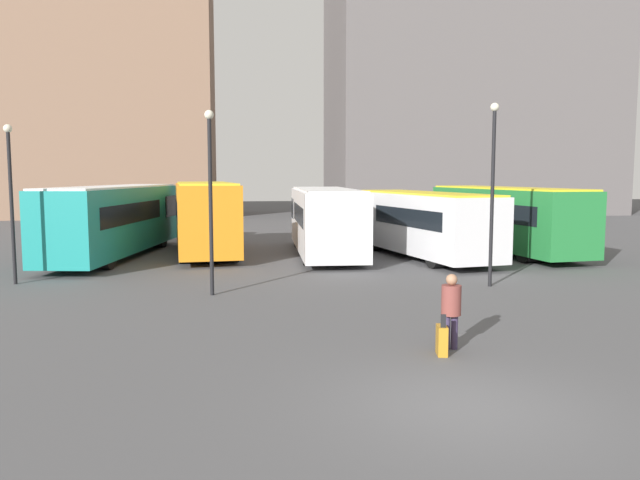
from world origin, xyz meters
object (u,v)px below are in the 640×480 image
(bus_1, at_px, (205,216))
(bus_3, at_px, (421,222))
(lamp_post_0, at_px, (11,190))
(lamp_post_1, at_px, (210,187))
(lamp_post_2, at_px, (493,180))
(bus_0, at_px, (116,218))
(bus_2, at_px, (325,219))
(traveler, at_px, (451,305))
(bus_4, at_px, (504,217))
(suitcase, at_px, (442,340))

(bus_1, xyz_separation_m, bus_3, (9.64, -2.28, -0.21))
(lamp_post_0, relative_size, lamp_post_1, 0.95)
(bus_1, xyz_separation_m, lamp_post_2, (9.77, -9.74, 1.70))
(bus_1, bearing_deg, bus_0, 88.10)
(bus_3, distance_m, lamp_post_2, 7.70)
(bus_2, relative_size, traveler, 6.51)
(bus_1, bearing_deg, lamp_post_0, 134.51)
(bus_2, height_order, lamp_post_1, lamp_post_1)
(bus_2, height_order, bus_4, bus_4)
(bus_1, bearing_deg, traveler, -166.27)
(bus_2, relative_size, lamp_post_2, 1.75)
(bus_4, xyz_separation_m, lamp_post_0, (-20.07, -6.12, 1.48))
(bus_0, relative_size, bus_4, 1.13)
(traveler, bearing_deg, bus_2, 11.69)
(bus_3, xyz_separation_m, lamp_post_2, (0.13, -7.46, 1.91))
(bus_1, height_order, lamp_post_2, lamp_post_2)
(traveler, xyz_separation_m, suitcase, (-0.33, -0.40, -0.65))
(traveler, relative_size, lamp_post_1, 0.29)
(lamp_post_1, xyz_separation_m, lamp_post_2, (9.09, 0.34, 0.20))
(lamp_post_2, bearing_deg, lamp_post_0, 170.89)
(bus_2, xyz_separation_m, bus_4, (8.56, -0.26, 0.03))
(bus_1, bearing_deg, bus_2, -104.29)
(lamp_post_0, bearing_deg, lamp_post_2, -9.11)
(bus_1, relative_size, traveler, 5.78)
(bus_2, bearing_deg, lamp_post_1, 154.70)
(bus_3, bearing_deg, bus_4, -84.87)
(suitcase, bearing_deg, bus_3, -4.98)
(bus_4, bearing_deg, bus_1, 78.57)
(bus_4, xyz_separation_m, lamp_post_1, (-13.38, -8.99, 1.61))
(bus_1, bearing_deg, lamp_post_2, -140.59)
(bus_0, distance_m, traveler, 19.28)
(suitcase, bearing_deg, lamp_post_2, -19.02)
(bus_4, height_order, lamp_post_2, lamp_post_2)
(bus_2, bearing_deg, bus_4, -89.53)
(bus_2, xyz_separation_m, bus_3, (4.14, -1.45, -0.07))
(bus_0, height_order, lamp_post_0, lamp_post_0)
(bus_3, height_order, bus_4, bus_4)
(bus_1, relative_size, lamp_post_1, 1.66)
(bus_0, height_order, traveler, bus_0)
(bus_0, bearing_deg, bus_3, -89.43)
(bus_4, distance_m, lamp_post_2, 9.82)
(lamp_post_0, distance_m, lamp_post_1, 7.28)
(bus_2, bearing_deg, bus_0, 88.74)
(bus_0, bearing_deg, bus_4, -83.60)
(bus_2, height_order, lamp_post_2, lamp_post_2)
(bus_0, xyz_separation_m, lamp_post_0, (-2.08, -6.95, 1.42))
(suitcase, distance_m, lamp_post_2, 9.14)
(bus_4, bearing_deg, traveler, 145.67)
(bus_0, height_order, bus_2, bus_0)
(suitcase, bearing_deg, bus_1, 28.19)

